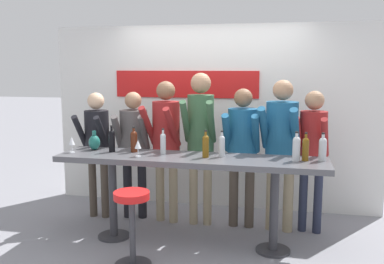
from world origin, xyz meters
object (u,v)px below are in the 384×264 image
at_px(bar_stool, 132,218).
at_px(wine_bottle_6, 323,148).
at_px(wine_bottle_5, 222,145).
at_px(decorative_vase, 94,142).
at_px(wine_bottle_1, 163,142).
at_px(wine_bottle_7, 296,147).
at_px(person_far_right, 313,145).
at_px(wine_bottle_0, 112,140).
at_px(wine_bottle_2, 134,140).
at_px(wine_glass_0, 138,145).
at_px(wine_glass_1, 72,141).
at_px(person_center_right, 242,142).
at_px(person_right, 281,139).
at_px(wine_bottle_3, 206,145).
at_px(wine_bottle_4, 306,148).
at_px(person_far_left, 97,140).
at_px(person_center, 201,130).
at_px(person_center_left, 166,135).
at_px(person_left, 134,141).
at_px(tasting_table, 190,169).

relative_size(bar_stool, wine_bottle_6, 2.59).
xyz_separation_m(wine_bottle_5, decorative_vase, (-1.47, 0.07, -0.04)).
relative_size(wine_bottle_1, wine_bottle_7, 0.94).
bearing_deg(person_far_right, wine_bottle_1, -149.63).
bearing_deg(wine_bottle_5, wine_bottle_0, -179.78).
relative_size(wine_bottle_2, wine_glass_0, 1.60).
bearing_deg(wine_glass_1, person_center_right, 21.11).
height_order(person_right, wine_bottle_0, person_right).
height_order(wine_bottle_3, wine_glass_0, wine_bottle_3).
distance_m(wine_bottle_1, wine_bottle_6, 1.66).
bearing_deg(bar_stool, person_right, 42.38).
height_order(person_far_right, wine_bottle_4, person_far_right).
height_order(bar_stool, wine_bottle_5, wine_bottle_5).
height_order(person_far_left, wine_glass_1, person_far_left).
height_order(person_far_left, person_center, person_center).
bearing_deg(wine_bottle_5, person_center_left, 144.82).
bearing_deg(wine_bottle_6, wine_bottle_3, -175.43).
bearing_deg(wine_bottle_6, person_far_left, 169.72).
bearing_deg(person_left, wine_bottle_0, -99.89).
relative_size(bar_stool, person_center_right, 0.45).
distance_m(person_center_left, decorative_vase, 0.85).
distance_m(wine_bottle_1, decorative_vase, 0.84).
distance_m(person_left, wine_bottle_0, 0.60).
bearing_deg(tasting_table, person_center_left, 125.89).
bearing_deg(bar_stool, person_center_left, 90.69).
distance_m(wine_bottle_3, wine_glass_1, 1.49).
relative_size(tasting_table, wine_bottle_7, 9.51).
bearing_deg(wine_bottle_0, wine_bottle_3, -3.36).
distance_m(wine_bottle_0, wine_glass_1, 0.44).
xyz_separation_m(person_center_right, wine_glass_1, (-1.81, -0.70, 0.06)).
height_order(tasting_table, wine_bottle_0, wine_bottle_0).
xyz_separation_m(wine_bottle_2, decorative_vase, (-0.49, 0.02, -0.04)).
height_order(person_center, wine_bottle_3, person_center).
xyz_separation_m(person_left, person_right, (1.80, -0.05, 0.10)).
bearing_deg(person_center_right, person_far_left, -177.67).
xyz_separation_m(person_right, wine_bottle_1, (-1.25, -0.54, 0.00)).
height_order(wine_bottle_1, wine_bottle_3, wine_bottle_3).
distance_m(person_far_left, person_center_right, 1.81).
relative_size(person_center, decorative_vase, 8.35).
bearing_deg(person_center_left, person_left, -176.44).
relative_size(person_far_right, wine_bottle_2, 5.78).
distance_m(bar_stool, decorative_vase, 1.20).
height_order(person_left, wine_bottle_6, person_left).
height_order(wine_bottle_5, wine_glass_0, wine_bottle_5).
distance_m(tasting_table, wine_glass_0, 0.61).
bearing_deg(wine_bottle_4, person_center_right, 140.22).
bearing_deg(wine_bottle_1, wine_bottle_2, 173.50).
distance_m(wine_bottle_6, wine_glass_0, 1.89).
xyz_separation_m(tasting_table, person_center, (-0.01, 0.60, 0.33)).
bearing_deg(person_right, bar_stool, -128.78).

